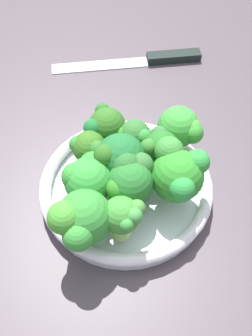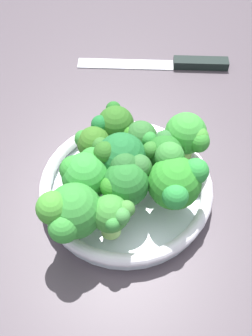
% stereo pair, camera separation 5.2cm
% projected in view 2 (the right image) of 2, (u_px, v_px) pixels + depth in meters
% --- Properties ---
extents(ground_plane, '(1.30, 1.30, 0.03)m').
position_uv_depth(ground_plane, '(96.00, 199.00, 0.58)').
color(ground_plane, '#453B43').
extents(bowl, '(0.23, 0.23, 0.03)m').
position_uv_depth(bowl, '(126.00, 188.00, 0.55)').
color(bowl, silver).
rests_on(bowl, ground_plane).
extents(broccoli_floret_0, '(0.07, 0.06, 0.07)m').
position_uv_depth(broccoli_floret_0, '(121.00, 160.00, 0.51)').
color(broccoli_floret_0, '#9FC966').
rests_on(broccoli_floret_0, bowl).
extents(broccoli_floret_1, '(0.04, 0.05, 0.06)m').
position_uv_depth(broccoli_floret_1, '(141.00, 138.00, 0.54)').
color(broccoli_floret_1, '#7EC456').
rests_on(broccoli_floret_1, bowl).
extents(broccoli_floret_2, '(0.08, 0.07, 0.08)m').
position_uv_depth(broccoli_floret_2, '(175.00, 180.00, 0.49)').
color(broccoli_floret_2, '#86B84D').
rests_on(broccoli_floret_2, bowl).
extents(broccoli_floret_3, '(0.05, 0.05, 0.06)m').
position_uv_depth(broccoli_floret_3, '(112.00, 216.00, 0.47)').
color(broccoli_floret_3, '#97D164').
rests_on(broccoli_floret_3, bowl).
extents(broccoli_floret_4, '(0.07, 0.07, 0.07)m').
position_uv_depth(broccoli_floret_4, '(86.00, 174.00, 0.50)').
color(broccoli_floret_4, '#8BCF59').
rests_on(broccoli_floret_4, bowl).
extents(broccoli_floret_5, '(0.06, 0.05, 0.06)m').
position_uv_depth(broccoli_floret_5, '(113.00, 124.00, 0.56)').
color(broccoli_floret_5, '#7FB94C').
rests_on(broccoli_floret_5, bowl).
extents(broccoli_floret_6, '(0.05, 0.05, 0.06)m').
position_uv_depth(broccoli_floret_6, '(94.00, 143.00, 0.54)').
color(broccoli_floret_6, '#79BA59').
rests_on(broccoli_floret_6, bowl).
extents(broccoli_floret_7, '(0.06, 0.06, 0.07)m').
position_uv_depth(broccoli_floret_7, '(188.00, 136.00, 0.53)').
color(broccoli_floret_7, '#A0D861').
rests_on(broccoli_floret_7, bowl).
extents(broccoli_floret_8, '(0.08, 0.07, 0.08)m').
position_uv_depth(broccoli_floret_8, '(70.00, 213.00, 0.46)').
color(broccoli_floret_8, '#8BCD5B').
rests_on(broccoli_floret_8, bowl).
extents(broccoli_floret_9, '(0.05, 0.05, 0.06)m').
position_uv_depth(broccoli_floret_9, '(164.00, 152.00, 0.52)').
color(broccoli_floret_9, '#83C15D').
rests_on(broccoli_floret_9, bowl).
extents(broccoli_floret_10, '(0.07, 0.06, 0.07)m').
position_uv_depth(broccoli_floret_10, '(126.00, 183.00, 0.49)').
color(broccoli_floret_10, '#78B25E').
rests_on(broccoli_floret_10, bowl).
extents(knife, '(0.11, 0.26, 0.01)m').
position_uv_depth(knife, '(174.00, 63.00, 0.73)').
color(knife, silver).
rests_on(knife, ground_plane).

